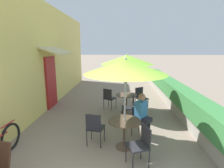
% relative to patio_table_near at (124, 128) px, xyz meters
% --- Properties ---
extents(cafe_facade_wall, '(0.98, 10.88, 4.20)m').
position_rel_patio_table_near_xyz_m(cafe_facade_wall, '(-3.13, 3.42, 1.56)').
color(cafe_facade_wall, '#E0CC6B').
rests_on(cafe_facade_wall, ground_plane).
extents(planter_hedge, '(0.60, 9.88, 1.01)m').
position_rel_patio_table_near_xyz_m(planter_hedge, '(2.16, 3.45, 0.01)').
color(planter_hedge, gray).
rests_on(planter_hedge, ground_plane).
extents(patio_table_near, '(0.80, 0.80, 0.71)m').
position_rel_patio_table_near_xyz_m(patio_table_near, '(0.00, 0.00, 0.00)').
color(patio_table_near, brown).
rests_on(patio_table_near, ground_plane).
extents(patio_umbrella_near, '(1.92, 1.92, 2.25)m').
position_rel_patio_table_near_xyz_m(patio_umbrella_near, '(0.00, 0.00, 1.50)').
color(patio_umbrella_near, '#B7B7BC').
rests_on(patio_umbrella_near, ground_plane).
extents(cafe_chair_near_left, '(0.51, 0.51, 0.87)m').
position_rel_patio_table_near_xyz_m(cafe_chair_near_left, '(0.33, -0.67, -0.01)').
color(cafe_chair_near_left, '#232328').
rests_on(cafe_chair_near_left, ground_plane).
extents(cafe_chair_near_right, '(0.56, 0.56, 0.87)m').
position_rel_patio_table_near_xyz_m(cafe_chair_near_right, '(0.42, 0.62, -0.01)').
color(cafe_chair_near_right, '#232328').
rests_on(cafe_chair_near_right, ground_plane).
extents(seated_patron_near_right, '(0.51, 0.50, 1.25)m').
position_rel_patio_table_near_xyz_m(seated_patron_near_right, '(0.50, 0.55, 0.16)').
color(seated_patron_near_right, '#23232D').
rests_on(seated_patron_near_right, ground_plane).
extents(cafe_chair_near_back, '(0.46, 0.46, 0.87)m').
position_rel_patio_table_near_xyz_m(cafe_chair_near_back, '(-0.74, 0.05, -0.01)').
color(cafe_chair_near_back, '#232328').
rests_on(cafe_chair_near_back, ground_plane).
extents(patio_table_mid, '(0.80, 0.80, 0.71)m').
position_rel_patio_table_near_xyz_m(patio_table_mid, '(0.14, 2.43, 0.00)').
color(patio_table_mid, brown).
rests_on(patio_table_mid, ground_plane).
extents(patio_umbrella_mid, '(1.92, 1.92, 2.25)m').
position_rel_patio_table_near_xyz_m(patio_umbrella_mid, '(0.14, 2.43, 1.50)').
color(patio_umbrella_mid, '#B7B7BC').
rests_on(patio_umbrella_mid, ground_plane).
extents(cafe_chair_mid_left, '(0.55, 0.55, 0.87)m').
position_rel_patio_table_near_xyz_m(cafe_chair_mid_left, '(0.73, 2.88, -0.01)').
color(cafe_chair_mid_left, '#232328').
rests_on(cafe_chair_mid_left, ground_plane).
extents(cafe_chair_mid_right, '(0.54, 0.54, 0.87)m').
position_rel_patio_table_near_xyz_m(cafe_chair_mid_right, '(-0.55, 2.71, -0.01)').
color(cafe_chair_mid_right, '#232328').
rests_on(cafe_chair_mid_right, ground_plane).
extents(cafe_chair_mid_back, '(0.41, 0.41, 0.87)m').
position_rel_patio_table_near_xyz_m(cafe_chair_mid_back, '(0.23, 1.69, -0.01)').
color(cafe_chair_mid_back, '#232328').
rests_on(cafe_chair_mid_back, ground_plane).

